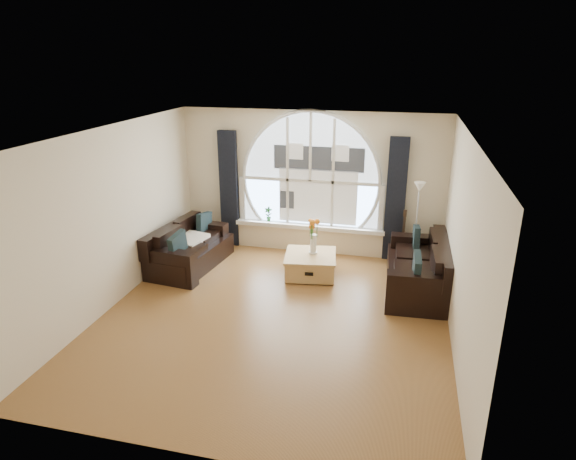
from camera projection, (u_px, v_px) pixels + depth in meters
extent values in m
cube|color=brown|center=(274.00, 317.00, 7.29)|extent=(5.00, 5.50, 0.01)
cube|color=silver|center=(272.00, 133.00, 6.37)|extent=(5.00, 5.50, 0.01)
cube|color=beige|center=(311.00, 183.00, 9.34)|extent=(5.00, 0.01, 2.70)
cube|color=beige|center=(192.00, 336.00, 4.31)|extent=(5.00, 0.01, 2.70)
cube|color=beige|center=(112.00, 218.00, 7.37)|extent=(0.01, 5.50, 2.70)
cube|color=beige|center=(462.00, 247.00, 6.28)|extent=(0.01, 5.50, 2.70)
cube|color=silver|center=(446.00, 169.00, 6.01)|extent=(0.92, 5.50, 0.72)
cube|color=silver|center=(311.00, 169.00, 9.22)|extent=(2.60, 0.06, 2.15)
cube|color=white|center=(309.00, 226.00, 9.54)|extent=(2.90, 0.22, 0.08)
cube|color=white|center=(310.00, 169.00, 9.19)|extent=(2.76, 0.08, 2.15)
cube|color=silver|center=(318.00, 176.00, 9.22)|extent=(1.70, 0.02, 1.50)
cube|color=black|center=(229.00, 189.00, 9.65)|extent=(0.35, 0.12, 2.30)
cube|color=black|center=(396.00, 200.00, 8.95)|extent=(0.35, 0.12, 2.30)
cube|color=black|center=(190.00, 246.00, 8.89)|extent=(1.08, 1.83, 0.77)
cube|color=black|center=(418.00, 267.00, 7.99)|extent=(1.04, 1.93, 0.84)
cube|color=#AE8349|center=(310.00, 264.00, 8.59)|extent=(0.98, 0.98, 0.42)
cube|color=silver|center=(189.00, 240.00, 8.88)|extent=(0.66, 0.66, 0.10)
cube|color=white|center=(313.00, 232.00, 8.45)|extent=(0.24, 0.24, 0.70)
cube|color=#B2B2B2|center=(416.00, 226.00, 8.66)|extent=(0.24, 0.24, 1.60)
cube|color=brown|center=(403.00, 236.00, 8.98)|extent=(0.38, 0.28, 1.06)
imported|color=#1E6023|center=(268.00, 214.00, 9.65)|extent=(0.16, 0.11, 0.29)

